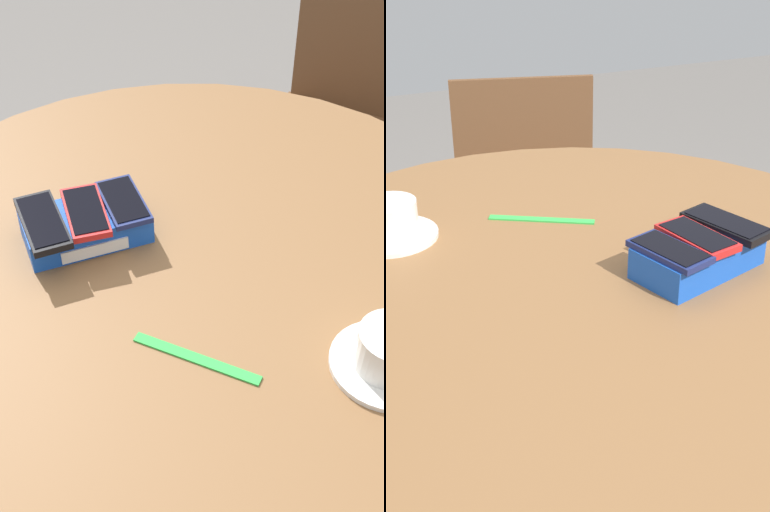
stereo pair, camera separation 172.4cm
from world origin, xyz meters
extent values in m
plane|color=slate|center=(0.00, 0.00, 0.00)|extent=(8.00, 8.00, 0.00)
cylinder|color=#2D2D2D|center=(0.00, 0.00, 0.01)|extent=(0.37, 0.37, 0.02)
cylinder|color=#2D2D2D|center=(0.00, 0.00, 0.38)|extent=(0.07, 0.07, 0.72)
cylinder|color=brown|center=(0.00, 0.00, 0.75)|extent=(1.10, 1.10, 0.03)
cube|color=blue|center=(-0.16, 0.08, 0.79)|extent=(0.21, 0.15, 0.05)
cube|color=white|center=(-0.15, 0.03, 0.78)|extent=(0.10, 0.03, 0.02)
cube|color=black|center=(-0.22, 0.06, 0.82)|extent=(0.10, 0.15, 0.01)
cube|color=black|center=(-0.22, 0.06, 0.83)|extent=(0.09, 0.13, 0.00)
cube|color=red|center=(-0.16, 0.08, 0.82)|extent=(0.08, 0.13, 0.01)
cube|color=black|center=(-0.16, 0.08, 0.83)|extent=(0.07, 0.12, 0.00)
cube|color=navy|center=(-0.10, 0.10, 0.82)|extent=(0.09, 0.13, 0.01)
cube|color=black|center=(-0.10, 0.10, 0.83)|extent=(0.08, 0.12, 0.00)
cube|color=green|center=(-0.01, -0.18, 0.77)|extent=(0.17, 0.11, 0.00)
cube|color=brown|center=(0.47, 0.74, 0.43)|extent=(0.63, 0.63, 0.02)
cube|color=brown|center=(0.58, 0.92, 0.63)|extent=(0.38, 0.25, 0.39)
cylinder|color=brown|center=(0.18, 0.67, 0.21)|extent=(0.04, 0.04, 0.42)
cylinder|color=brown|center=(0.53, 0.45, 0.21)|extent=(0.04, 0.04, 0.42)
cylinder|color=brown|center=(0.40, 1.02, 0.21)|extent=(0.04, 0.04, 0.42)
camera|label=1|loc=(-0.08, -0.78, 1.52)|focal=50.00mm
camera|label=2|loc=(0.39, 0.86, 1.29)|focal=50.00mm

